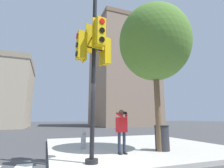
# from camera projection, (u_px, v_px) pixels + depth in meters

# --- Properties ---
(sidewalk_corner) EXTENTS (8.00, 8.00, 0.16)m
(sidewalk_corner) POSITION_uv_depth(u_px,v_px,m) (132.00, 146.00, 8.75)
(sidewalk_corner) COLOR #BCB7AD
(sidewalk_corner) RESTS_ON ground_plane
(traffic_signal_pole) EXTENTS (1.20, 1.20, 5.56)m
(traffic_signal_pole) POSITION_uv_depth(u_px,v_px,m) (94.00, 52.00, 5.70)
(traffic_signal_pole) COLOR black
(traffic_signal_pole) RESTS_ON sidewalk_corner
(person_photographer) EXTENTS (0.50, 0.53, 1.60)m
(person_photographer) POSITION_uv_depth(u_px,v_px,m) (122.00, 127.00, 6.57)
(person_photographer) COLOR black
(person_photographer) RESTS_ON sidewalk_corner
(street_tree) EXTENTS (3.13, 3.13, 6.33)m
(street_tree) POSITION_uv_depth(u_px,v_px,m) (154.00, 43.00, 7.77)
(street_tree) COLOR brown
(street_tree) RESTS_ON sidewalk_corner
(fire_hydrant) EXTENTS (0.21, 0.27, 0.75)m
(fire_hydrant) POSITION_uv_depth(u_px,v_px,m) (83.00, 140.00, 7.48)
(fire_hydrant) COLOR #99999E
(fire_hydrant) RESTS_ON sidewalk_corner
(trash_bin) EXTENTS (0.60, 0.60, 0.99)m
(trash_bin) POSITION_uv_depth(u_px,v_px,m) (162.00, 138.00, 7.13)
(trash_bin) COLOR #2D2D33
(trash_bin) RESTS_ON sidewalk_corner
(building_right) EXTENTS (11.28, 12.73, 20.91)m
(building_right) POSITION_uv_depth(u_px,v_px,m) (122.00, 74.00, 36.38)
(building_right) COLOR gray
(building_right) RESTS_ON ground_plane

